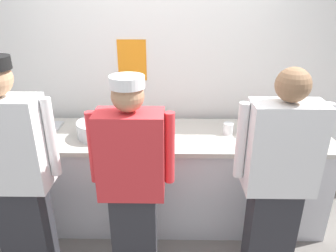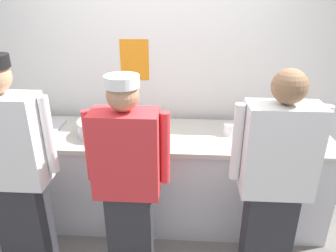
{
  "view_description": "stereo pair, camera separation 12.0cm",
  "coord_description": "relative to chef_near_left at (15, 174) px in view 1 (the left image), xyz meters",
  "views": [
    {
      "loc": [
        0.17,
        -2.15,
        2.07
      ],
      "look_at": [
        0.13,
        0.39,
        0.99
      ],
      "focal_mm": 33.29,
      "sensor_mm": 36.0,
      "label": 1
    },
    {
      "loc": [
        0.29,
        -2.15,
        2.07
      ],
      "look_at": [
        0.13,
        0.39,
        0.99
      ],
      "focal_mm": 33.29,
      "sensor_mm": 36.0,
      "label": 2
    }
  ],
  "objects": [
    {
      "name": "chef_far_right",
      "position": [
        1.82,
        0.03,
        -0.04
      ],
      "size": [
        0.61,
        0.24,
        1.67
      ],
      "color": "#2D2D33",
      "rests_on": "ground"
    },
    {
      "name": "ground_plane",
      "position": [
        0.91,
        0.33,
        -0.93
      ],
      "size": [
        9.0,
        9.0,
        0.0
      ],
      "primitive_type": "plane",
      "color": "slate"
    },
    {
      "name": "chef_near_left",
      "position": [
        0.0,
        0.0,
        0.0
      ],
      "size": [
        0.62,
        0.24,
        1.73
      ],
      "color": "#2D2D33",
      "rests_on": "ground"
    },
    {
      "name": "plate_stack_front",
      "position": [
        1.78,
        0.71,
        0.01
      ],
      "size": [
        0.22,
        0.22,
        0.07
      ],
      "color": "white",
      "rests_on": "prep_counter"
    },
    {
      "name": "ramekin_orange_sauce",
      "position": [
        0.98,
        0.65,
        -0.0
      ],
      "size": [
        0.09,
        0.09,
        0.04
      ],
      "color": "white",
      "rests_on": "prep_counter"
    },
    {
      "name": "deli_cup",
      "position": [
        1.58,
        0.74,
        0.03
      ],
      "size": [
        0.09,
        0.09,
        0.1
      ],
      "primitive_type": "cylinder",
      "color": "white",
      "rests_on": "prep_counter"
    },
    {
      "name": "chef_center",
      "position": [
        0.81,
        0.01,
        -0.07
      ],
      "size": [
        0.59,
        0.24,
        1.61
      ],
      "color": "#2D2D33",
      "rests_on": "ground"
    },
    {
      "name": "chefs_knife",
      "position": [
        0.87,
        0.87,
        -0.02
      ],
      "size": [
        0.28,
        0.03,
        0.02
      ],
      "color": "#B7BABF",
      "rests_on": "prep_counter"
    },
    {
      "name": "prep_counter",
      "position": [
        0.91,
        0.72,
        -0.47
      ],
      "size": [
        3.15,
        0.75,
        0.91
      ],
      "color": "silver",
      "rests_on": "ground"
    },
    {
      "name": "ramekin_green_sauce",
      "position": [
        2.22,
        0.88,
        0.0
      ],
      "size": [
        0.08,
        0.08,
        0.04
      ],
      "color": "white",
      "rests_on": "prep_counter"
    },
    {
      "name": "wall_back",
      "position": [
        0.91,
        1.23,
        0.56
      ],
      "size": [
        4.95,
        0.11,
        2.97
      ],
      "color": "white",
      "rests_on": "ground"
    },
    {
      "name": "squeeze_bottle_primary",
      "position": [
        2.16,
        0.77,
        0.08
      ],
      "size": [
        0.06,
        0.06,
        0.21
      ],
      "color": "red",
      "rests_on": "prep_counter"
    },
    {
      "name": "ramekin_yellow_sauce",
      "position": [
        1.78,
        0.91,
        0.01
      ],
      "size": [
        0.09,
        0.09,
        0.05
      ],
      "color": "white",
      "rests_on": "prep_counter"
    },
    {
      "name": "sheet_tray",
      "position": [
        -0.18,
        0.78,
        -0.01
      ],
      "size": [
        0.43,
        0.34,
        0.02
      ],
      "primitive_type": "cube",
      "rotation": [
        0.0,
        0.0,
        0.03
      ],
      "color": "#B7BABF",
      "rests_on": "prep_counter"
    },
    {
      "name": "mixing_bowl_steel",
      "position": [
        0.45,
        0.67,
        0.05
      ],
      "size": [
        0.39,
        0.39,
        0.14
      ],
      "primitive_type": "cylinder",
      "color": "#B7BABF",
      "rests_on": "prep_counter"
    }
  ]
}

